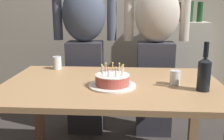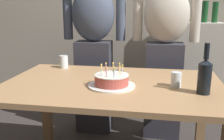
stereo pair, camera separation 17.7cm
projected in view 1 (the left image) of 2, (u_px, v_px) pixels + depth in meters
name	position (u px, v px, depth m)	size (l,w,h in m)	color
back_wall	(121.00, 2.00, 3.19)	(5.20, 0.10, 2.60)	#9E9384
dining_table	(112.00, 96.00, 1.85)	(1.50, 0.96, 0.74)	#A37A51
birthday_cake	(112.00, 81.00, 1.74)	(0.31, 0.31, 0.15)	white
water_glass_near	(175.00, 78.00, 1.77)	(0.07, 0.07, 0.10)	silver
water_glass_far	(57.00, 63.00, 2.21)	(0.07, 0.07, 0.11)	silver
wine_bottle	(204.00, 73.00, 1.64)	(0.08, 0.08, 0.31)	black
cell_phone	(110.00, 71.00, 2.13)	(0.14, 0.07, 0.01)	black
person_man_bearded	(85.00, 46.00, 2.55)	(0.61, 0.27, 1.66)	#33333D
person_woman_cardigan	(156.00, 47.00, 2.50)	(0.61, 0.27, 1.66)	#33333D
shelf_cabinet	(177.00, 67.00, 3.11)	(0.62, 0.30, 1.35)	beige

